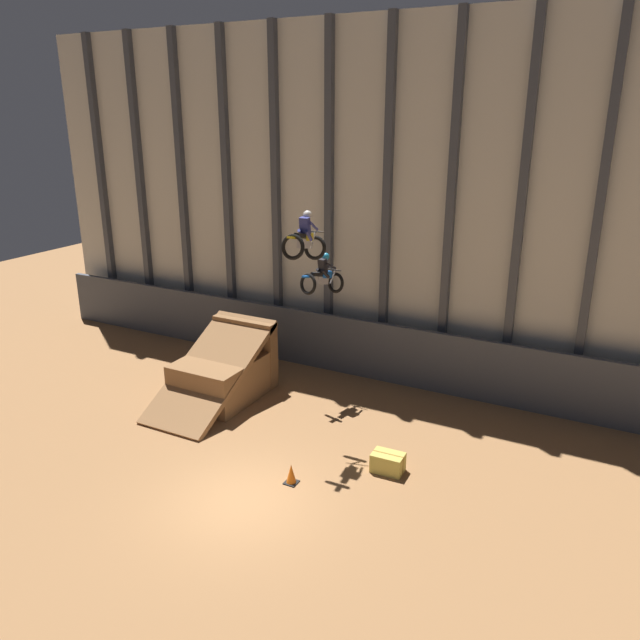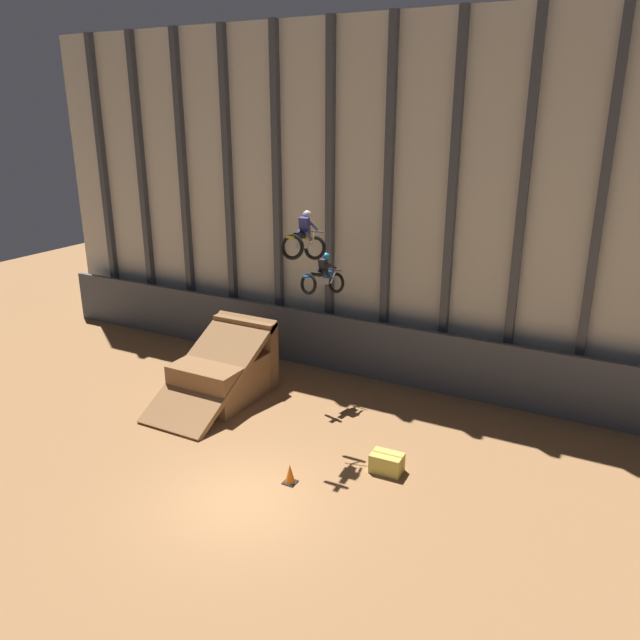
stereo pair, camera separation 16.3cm
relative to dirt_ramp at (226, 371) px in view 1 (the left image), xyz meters
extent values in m
plane|color=#996B42|center=(4.21, -5.17, -0.91)|extent=(60.00, 60.00, 0.00)
cube|color=beige|center=(4.21, 4.64, 5.55)|extent=(32.00, 0.12, 12.92)
cube|color=#3D424C|center=(-9.82, 4.44, 5.55)|extent=(0.28, 0.28, 12.92)
cube|color=#3D424C|center=(-7.48, 4.44, 5.55)|extent=(0.28, 0.28, 12.92)
cube|color=#3D424C|center=(-5.15, 4.44, 5.55)|extent=(0.28, 0.28, 12.92)
cube|color=#3D424C|center=(-2.81, 4.44, 5.55)|extent=(0.28, 0.28, 12.92)
cube|color=#3D424C|center=(-0.47, 4.44, 5.55)|extent=(0.28, 0.28, 12.92)
cube|color=#3D424C|center=(1.87, 4.44, 5.55)|extent=(0.28, 0.28, 12.92)
cube|color=#3D424C|center=(4.21, 4.44, 5.55)|extent=(0.28, 0.28, 12.92)
cube|color=#3D424C|center=(6.55, 4.44, 5.55)|extent=(0.28, 0.28, 12.92)
cube|color=#3D424C|center=(8.89, 4.44, 5.55)|extent=(0.28, 0.28, 12.92)
cube|color=#3D424C|center=(11.22, 4.44, 5.55)|extent=(0.28, 0.28, 12.92)
cube|color=#474C56|center=(4.21, 3.79, 0.23)|extent=(31.36, 0.20, 2.27)
cube|color=olive|center=(0.00, -0.14, -0.16)|extent=(2.50, 3.33, 1.49)
cube|color=olive|center=(0.00, 1.28, 0.34)|extent=(2.55, 0.50, 2.49)
cube|color=#996B42|center=(0.00, -0.85, 0.34)|extent=(2.55, 4.85, 2.67)
torus|color=black|center=(3.14, 2.51, 3.07)|extent=(0.76, 0.42, 0.74)
torus|color=black|center=(2.75, 1.18, 3.30)|extent=(0.76, 0.42, 0.74)
cube|color=#B7B7BC|center=(2.94, 1.82, 3.31)|extent=(0.33, 0.59, 0.36)
cube|color=blue|center=(2.99, 2.01, 3.48)|extent=(0.32, 0.51, 0.31)
cube|color=black|center=(2.88, 1.63, 3.57)|extent=(0.31, 0.59, 0.21)
cube|color=blue|center=(2.74, 1.13, 3.57)|extent=(0.24, 0.39, 0.12)
cylinder|color=#B7B7BC|center=(3.10, 2.37, 3.34)|extent=(0.15, 0.34, 0.50)
cylinder|color=black|center=(3.10, 2.37, 3.58)|extent=(0.66, 0.11, 0.04)
cube|color=black|center=(2.95, 1.86, 3.81)|extent=(0.34, 0.32, 0.52)
sphere|color=#2393CC|center=(2.99, 2.01, 4.11)|extent=(0.33, 0.36, 0.30)
cylinder|color=black|center=(2.84, 1.91, 3.54)|extent=(0.21, 0.39, 0.37)
cylinder|color=black|center=(3.07, 1.85, 3.54)|extent=(0.21, 0.39, 0.37)
cylinder|color=black|center=(2.86, 2.14, 3.79)|extent=(0.21, 0.50, 0.32)
cylinder|color=black|center=(3.17, 2.05, 3.79)|extent=(0.21, 0.50, 0.32)
torus|color=black|center=(3.86, -0.38, 4.95)|extent=(0.74, 0.27, 0.74)
torus|color=black|center=(3.89, -1.75, 5.24)|extent=(0.74, 0.27, 0.74)
cube|color=#B7B7BC|center=(3.88, -1.09, 5.23)|extent=(0.19, 0.57, 0.38)
cube|color=yellow|center=(3.87, -0.89, 5.39)|extent=(0.21, 0.48, 0.33)
cube|color=black|center=(3.88, -1.27, 5.49)|extent=(0.17, 0.58, 0.23)
cube|color=yellow|center=(3.89, -1.80, 5.52)|extent=(0.15, 0.37, 0.13)
cylinder|color=#B7B7BC|center=(3.86, -0.51, 5.23)|extent=(0.06, 0.35, 0.49)
cylinder|color=black|center=(3.86, -0.50, 5.47)|extent=(0.65, 0.18, 0.04)
cube|color=navy|center=(3.87, -1.02, 5.72)|extent=(0.29, 0.24, 0.52)
sphere|color=silver|center=(3.87, -0.86, 6.01)|extent=(0.27, 0.31, 0.31)
cylinder|color=navy|center=(3.75, -1.02, 5.45)|extent=(0.12, 0.37, 0.38)
cylinder|color=navy|center=(3.99, -1.01, 5.45)|extent=(0.12, 0.37, 0.38)
cylinder|color=navy|center=(3.71, -0.78, 5.69)|extent=(0.09, 0.49, 0.34)
cylinder|color=navy|center=(4.03, -0.78, 5.69)|extent=(0.09, 0.49, 0.34)
cube|color=black|center=(4.94, -3.82, -0.89)|extent=(0.36, 0.36, 0.03)
cone|color=orange|center=(4.94, -3.82, -0.60)|extent=(0.28, 0.28, 0.55)
cube|color=#CCB751|center=(7.08, -2.02, -0.63)|extent=(0.92, 0.63, 0.56)
cube|color=#996623|center=(7.08, -2.02, -0.63)|extent=(0.91, 0.07, 0.57)
camera|label=1|loc=(12.58, -16.62, 8.93)|focal=35.00mm
camera|label=2|loc=(12.73, -16.55, 8.93)|focal=35.00mm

